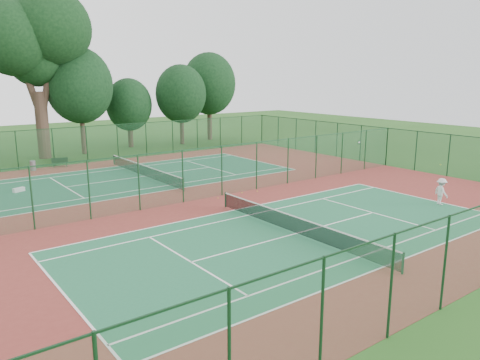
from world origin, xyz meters
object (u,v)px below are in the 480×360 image
big_tree (35,39)px  kit_bag (19,190)px  bench (60,162)px  trash_bin (33,166)px  player_near (441,191)px

big_tree → kit_bag: bearing=-111.9°
bench → big_tree: size_ratio=0.09×
bench → kit_bag: 9.37m
trash_bin → kit_bag: (-2.78, -7.47, -0.28)m
player_near → bench: size_ratio=1.18×
trash_bin → kit_bag: bearing=-110.4°
player_near → big_tree: big_tree is taller
trash_bin → player_near: bearing=-56.6°
bench → big_tree: (0.37, 6.02, 11.15)m
trash_bin → big_tree: (2.77, 6.35, 11.16)m
kit_bag → big_tree: 18.79m
trash_bin → big_tree: bearing=66.5°
kit_bag → big_tree: size_ratio=0.05×
kit_bag → big_tree: big_tree is taller
big_tree → bench: bearing=-93.5°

